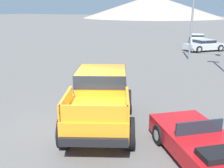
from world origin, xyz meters
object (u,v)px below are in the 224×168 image
orange_pickup_truck (101,95)px  parked_car_silver (204,45)px  parked_car_white (197,39)px  traffic_light_main (211,12)px  red_convertible_car (208,150)px

orange_pickup_truck → parked_car_silver: (1.24, 20.33, -0.52)m
parked_car_white → traffic_light_main: 12.14m
red_convertible_car → parked_car_silver: bearing=58.3°
parked_car_silver → traffic_light_main: traffic_light_main is taller
orange_pickup_truck → parked_car_white: orange_pickup_truck is taller
red_convertible_car → parked_car_silver: 21.62m
parked_car_white → parked_car_silver: bearing=-84.2°
parked_car_silver → parked_car_white: bearing=151.3°
red_convertible_car → parked_car_silver: size_ratio=1.08×
red_convertible_car → traffic_light_main: bearing=57.9°
orange_pickup_truck → parked_car_white: 26.16m
parked_car_silver → traffic_light_main: 6.57m
red_convertible_car → traffic_light_main: traffic_light_main is taller
parked_car_white → red_convertible_car: bearing=-90.6°
orange_pickup_truck → parked_car_white: size_ratio=1.14×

